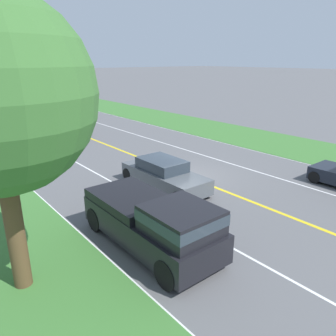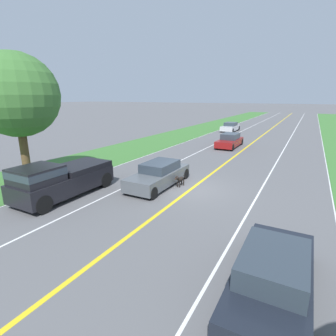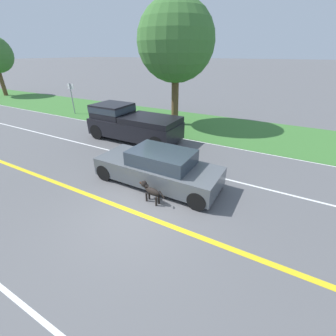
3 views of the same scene
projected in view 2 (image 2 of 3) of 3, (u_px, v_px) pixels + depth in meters
ground_plane at (191, 189)px, 14.84m from camera, size 400.00×400.00×0.00m
centre_divider_line at (191, 189)px, 14.84m from camera, size 0.18×160.00×0.01m
lane_edge_line_right at (98, 172)px, 18.04m from camera, size 0.14×160.00×0.01m
lane_edge_line_left at (336, 214)px, 11.63m from camera, size 0.14×160.00×0.01m
lane_dash_same_dir at (140, 180)px, 16.44m from camera, size 0.10×160.00×0.01m
lane_dash_oncoming at (255, 200)px, 13.24m from camera, size 0.10×160.00×0.01m
grass_verge_right at (67, 167)px, 19.41m from camera, size 6.00×160.00×0.03m
ego_car at (159, 175)px, 15.26m from camera, size 1.83×4.78×1.39m
dog at (180, 179)px, 15.11m from camera, size 0.31×1.08×0.73m
pickup_truck at (60, 179)px, 13.43m from camera, size 2.13×5.28×1.91m
car_trailing_near at (230, 141)px, 27.06m from camera, size 1.81×4.65×1.39m
car_trailing_mid at (230, 127)px, 39.40m from camera, size 1.89×4.53×1.31m
oncoming_car at (273, 275)px, 6.73m from camera, size 1.86×4.72×1.36m
roadside_tree_right_near at (16, 96)px, 14.80m from camera, size 4.74×4.74×7.51m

